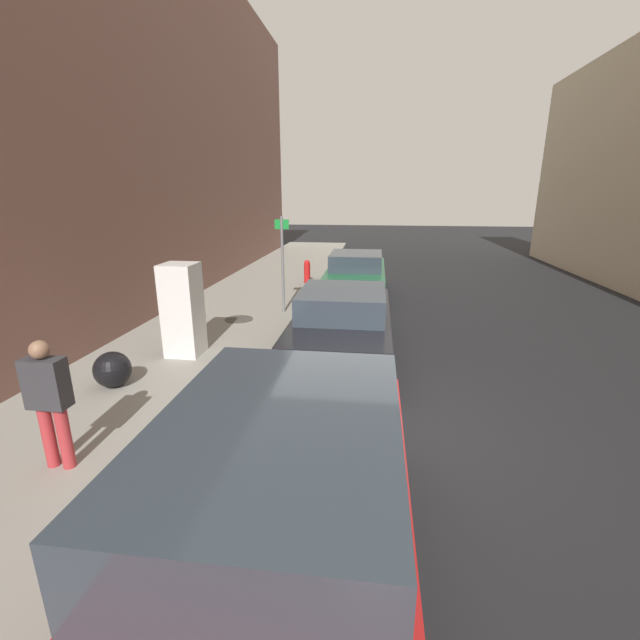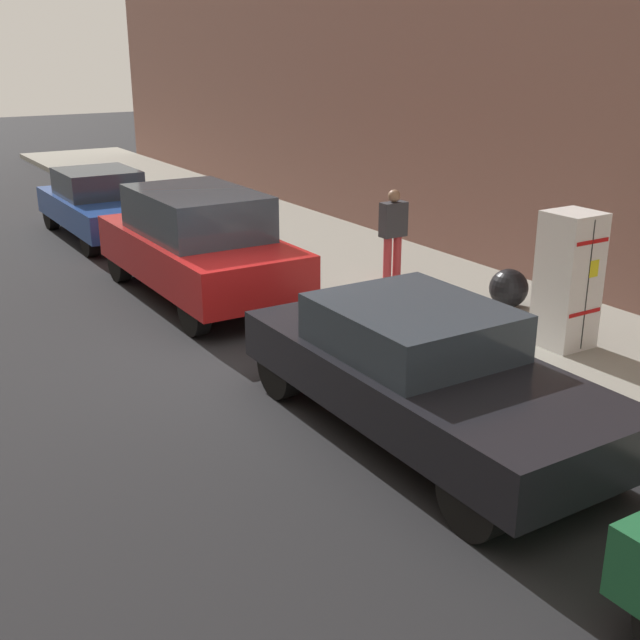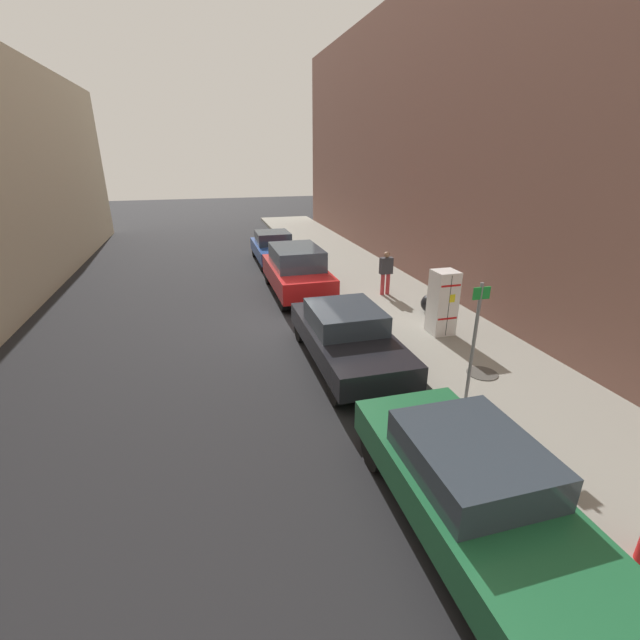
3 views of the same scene
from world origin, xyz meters
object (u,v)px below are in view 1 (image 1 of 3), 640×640
object	(u,v)px
street_sign_post	(282,260)
parked_sedan_green	(356,273)
parked_suv_red	(282,518)
parked_sedan_dark	(343,320)
discarded_refrigerator	(183,310)
pedestrian_walking_far	(49,397)
trash_bag	(112,369)
fire_hydrant	(307,271)

from	to	relation	value
street_sign_post	parked_sedan_green	bearing A→B (deg)	58.09
parked_suv_red	parked_sedan_dark	distance (m)	5.74
parked_sedan_dark	discarded_refrigerator	bearing A→B (deg)	-165.79
parked_sedan_dark	parked_sedan_green	xyz separation A→B (m)	(-0.00, 5.35, 0.00)
discarded_refrigerator	parked_sedan_dark	bearing A→B (deg)	14.21
pedestrian_walking_far	parked_suv_red	xyz separation A→B (m)	(2.93, -1.32, -0.12)
pedestrian_walking_far	parked_sedan_green	size ratio (longest dim) A/B	0.34
trash_bag	parked_sedan_dark	distance (m)	4.28
trash_bag	discarded_refrigerator	bearing A→B (deg)	70.87
fire_hydrant	pedestrian_walking_far	distance (m)	10.90
fire_hydrant	parked_sedan_green	size ratio (longest dim) A/B	0.18
trash_bag	parked_sedan_green	world-z (taller)	parked_sedan_green
fire_hydrant	parked_sedan_green	xyz separation A→B (m)	(1.77, -1.07, 0.17)
discarded_refrigerator	parked_sedan_green	distance (m)	6.84
parked_suv_red	fire_hydrant	bearing A→B (deg)	98.28
fire_hydrant	trash_bag	distance (m)	8.94
discarded_refrigerator	fire_hydrant	xyz separation A→B (m)	(1.27, 7.18, -0.48)
fire_hydrant	parked_sedan_dark	world-z (taller)	parked_sedan_dark
pedestrian_walking_far	parked_sedan_dark	distance (m)	5.31
discarded_refrigerator	parked_sedan_green	world-z (taller)	discarded_refrigerator
pedestrian_walking_far	parked_sedan_green	distance (m)	10.20
trash_bag	parked_sedan_dark	bearing A→B (deg)	33.16
parked_sedan_dark	parked_sedan_green	distance (m)	5.35
trash_bag	pedestrian_walking_far	xyz separation A→B (m)	(0.65, -2.08, 0.58)
pedestrian_walking_far	parked_suv_red	size ratio (longest dim) A/B	0.34
pedestrian_walking_far	parked_sedan_dark	size ratio (longest dim) A/B	0.34
parked_sedan_green	trash_bag	bearing A→B (deg)	-114.97
pedestrian_walking_far	trash_bag	bearing A→B (deg)	6.05
street_sign_post	fire_hydrant	bearing A→B (deg)	89.91
fire_hydrant	trash_bag	xyz separation A→B (m)	(-1.81, -8.75, -0.12)
parked_suv_red	parked_sedan_green	world-z (taller)	parked_suv_red
street_sign_post	parked_suv_red	world-z (taller)	street_sign_post
parked_suv_red	parked_sedan_dark	world-z (taller)	parked_suv_red
discarded_refrigerator	trash_bag	xyz separation A→B (m)	(-0.54, -1.57, -0.60)
discarded_refrigerator	parked_sedan_green	bearing A→B (deg)	63.61
street_sign_post	pedestrian_walking_far	distance (m)	7.03
trash_bag	fire_hydrant	bearing A→B (deg)	78.31
street_sign_post	fire_hydrant	size ratio (longest dim) A/B	3.09
discarded_refrigerator	parked_suv_red	size ratio (longest dim) A/B	0.40
parked_sedan_green	pedestrian_walking_far	bearing A→B (deg)	-106.70
street_sign_post	parked_suv_red	xyz separation A→B (m)	(1.77, -8.24, -0.64)
fire_hydrant	parked_sedan_dark	bearing A→B (deg)	-74.59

